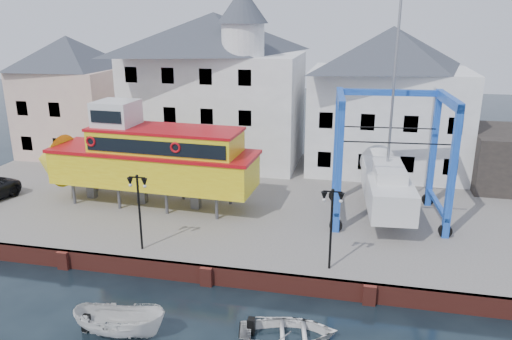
# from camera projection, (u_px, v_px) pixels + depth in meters

# --- Properties ---
(ground) EXTENTS (140.00, 140.00, 0.00)m
(ground) POSITION_uv_depth(u_px,v_px,m) (207.00, 285.00, 25.20)
(ground) COLOR black
(ground) RESTS_ON ground
(hardstanding) EXTENTS (44.00, 22.00, 1.00)m
(hardstanding) POSITION_uv_depth(u_px,v_px,m) (254.00, 200.00, 35.30)
(hardstanding) COLOR #635F5C
(hardstanding) RESTS_ON ground
(quay_wall) EXTENTS (44.00, 0.47, 1.00)m
(quay_wall) POSITION_uv_depth(u_px,v_px,m) (207.00, 275.00, 25.15)
(quay_wall) COLOR maroon
(quay_wall) RESTS_ON ground
(building_pink) EXTENTS (8.00, 7.00, 10.30)m
(building_pink) POSITION_uv_depth(u_px,v_px,m) (72.00, 96.00, 43.80)
(building_pink) COLOR #D1A69C
(building_pink) RESTS_ON hardstanding
(building_white_main) EXTENTS (14.00, 8.30, 14.00)m
(building_white_main) POSITION_uv_depth(u_px,v_px,m) (216.00, 86.00, 41.13)
(building_white_main) COLOR silver
(building_white_main) RESTS_ON hardstanding
(building_white_right) EXTENTS (12.00, 8.00, 11.20)m
(building_white_right) POSITION_uv_depth(u_px,v_px,m) (388.00, 100.00, 39.08)
(building_white_right) COLOR silver
(building_white_right) RESTS_ON hardstanding
(lamp_post_left) EXTENTS (1.12, 0.32, 4.20)m
(lamp_post_left) POSITION_uv_depth(u_px,v_px,m) (138.00, 193.00, 25.88)
(lamp_post_left) COLOR black
(lamp_post_left) RESTS_ON hardstanding
(lamp_post_right) EXTENTS (1.12, 0.32, 4.20)m
(lamp_post_right) POSITION_uv_depth(u_px,v_px,m) (332.00, 209.00, 23.84)
(lamp_post_right) COLOR black
(lamp_post_right) RESTS_ON hardstanding
(tour_boat) EXTENTS (15.73, 4.42, 6.78)m
(tour_boat) POSITION_uv_depth(u_px,v_px,m) (140.00, 157.00, 32.42)
(tour_boat) COLOR #59595E
(tour_boat) RESTS_ON hardstanding
(travel_lift) EXTENTS (7.29, 9.90, 14.70)m
(travel_lift) POSITION_uv_depth(u_px,v_px,m) (386.00, 175.00, 31.09)
(travel_lift) COLOR #1136A2
(travel_lift) RESTS_ON hardstanding
(motorboat_a) EXTENTS (4.15, 1.82, 1.56)m
(motorboat_a) POSITION_uv_depth(u_px,v_px,m) (121.00, 336.00, 21.22)
(motorboat_a) COLOR silver
(motorboat_a) RESTS_ON ground
(motorboat_b) EXTENTS (4.64, 3.72, 0.86)m
(motorboat_b) POSITION_uv_depth(u_px,v_px,m) (288.00, 339.00, 21.02)
(motorboat_b) COLOR silver
(motorboat_b) RESTS_ON ground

